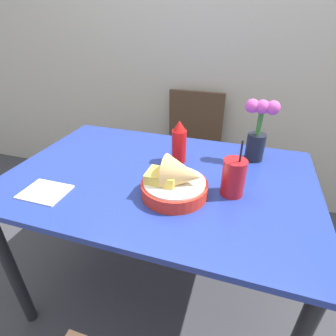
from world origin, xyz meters
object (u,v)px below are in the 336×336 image
(food_basket, at_px, (177,182))
(flower_vase, at_px, (258,130))
(ketchup_bottle, at_px, (179,142))
(drink_cup, at_px, (233,179))
(chair_far_window, at_px, (192,142))

(food_basket, relative_size, flower_vase, 0.89)
(ketchup_bottle, xyz_separation_m, drink_cup, (0.26, -0.19, -0.03))
(flower_vase, bearing_deg, ketchup_bottle, -159.19)
(flower_vase, bearing_deg, chair_far_window, 125.11)
(food_basket, relative_size, drink_cup, 1.05)
(chair_far_window, xyz_separation_m, flower_vase, (0.42, -0.60, 0.37))
(food_basket, xyz_separation_m, ketchup_bottle, (-0.06, 0.26, 0.04))
(chair_far_window, bearing_deg, ketchup_bottle, -82.40)
(chair_far_window, relative_size, ketchup_bottle, 4.47)
(food_basket, bearing_deg, chair_far_window, 99.31)
(flower_vase, bearing_deg, food_basket, -124.50)
(ketchup_bottle, relative_size, flower_vase, 0.70)
(food_basket, height_order, drink_cup, drink_cup)
(chair_far_window, relative_size, drink_cup, 3.71)
(ketchup_bottle, bearing_deg, drink_cup, -35.94)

